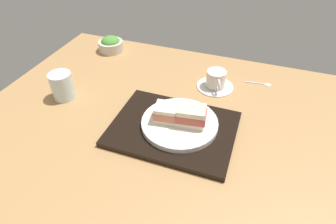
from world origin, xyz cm
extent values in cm
cube|color=tan|center=(0.00, 0.00, -1.50)|extent=(140.00, 100.00, 3.00)
cube|color=black|center=(-5.93, 0.23, 0.85)|extent=(36.19, 26.99, 1.70)
cylinder|color=silver|center=(-4.36, 1.28, 2.49)|extent=(22.63, 22.63, 1.58)
cube|color=#EFE5C1|center=(-7.64, 0.97, 3.92)|extent=(8.65, 6.81, 1.27)
cube|color=#CC6B4C|center=(-7.64, 0.97, 5.74)|extent=(9.02, 7.10, 2.37)
cube|color=#EFE5C1|center=(-7.64, 0.97, 7.56)|extent=(8.65, 6.81, 1.27)
cube|color=beige|center=(-1.09, 1.59, 4.08)|extent=(8.65, 6.81, 1.60)
cube|color=#B74C42|center=(-1.09, 1.59, 6.10)|extent=(9.25, 7.09, 2.44)
cube|color=beige|center=(-1.09, 1.59, 8.12)|extent=(8.65, 6.81, 1.60)
cylinder|color=beige|center=(-47.78, 39.04, 2.13)|extent=(10.44, 10.44, 4.26)
ellipsoid|color=#4C9338|center=(-47.78, 39.04, 4.26)|extent=(7.87, 7.87, 4.33)
cylinder|color=white|center=(0.82, 26.83, 0.40)|extent=(13.04, 13.04, 0.80)
cylinder|color=white|center=(0.82, 26.83, 3.65)|extent=(6.85, 6.85, 5.71)
cylinder|color=#382111|center=(0.82, 26.83, 6.11)|extent=(6.30, 6.30, 0.40)
torus|color=white|center=(2.46, 23.16, 3.65)|extent=(2.36, 3.98, 4.00)
cylinder|color=silver|center=(-46.46, 3.47, 4.63)|extent=(7.48, 7.48, 9.26)
cube|color=silver|center=(14.54, 34.17, 0.25)|extent=(8.36, 1.45, 0.50)
ellipsoid|color=silver|center=(18.69, 34.65, 0.40)|extent=(3.01, 2.31, 0.80)
camera|label=1|loc=(13.37, -58.34, 58.60)|focal=30.31mm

